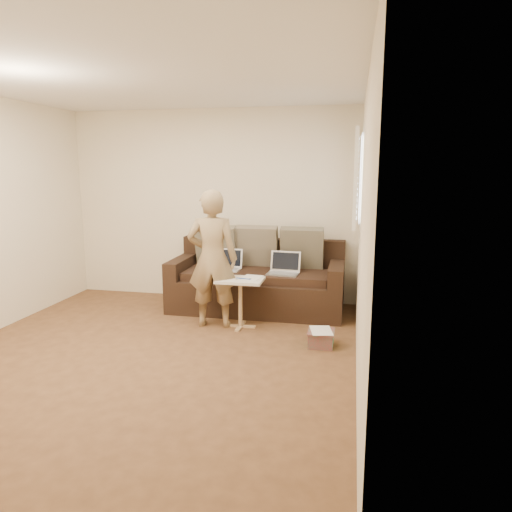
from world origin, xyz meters
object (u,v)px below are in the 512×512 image
laptop_silver (283,274)px  person (213,259)px  laptop_white (226,270)px  drinking_glass (227,271)px  side_table (240,303)px  sofa (257,278)px  striped_box (321,338)px

laptop_silver → person: bearing=-137.8°
laptop_silver → laptop_white: 0.76m
laptop_white → person: size_ratio=0.23×
laptop_white → drinking_glass: drinking_glass is taller
drinking_glass → side_table: bearing=-30.3°
sofa → laptop_silver: 0.40m
sofa → person: size_ratio=1.38×
laptop_white → laptop_silver: bearing=-4.8°
laptop_white → striped_box: 1.73m
drinking_glass → striped_box: bearing=-24.3°
drinking_glass → striped_box: 1.36m
laptop_silver → side_table: (-0.41, -0.56, -0.23)m
laptop_silver → drinking_glass: 0.75m
sofa → drinking_glass: (-0.23, -0.61, 0.21)m
sofa → side_table: size_ratio=3.83×
side_table → striped_box: bearing=-23.0°
sofa → person: 0.89m
striped_box → side_table: bearing=157.0°
sofa → laptop_white: 0.42m
person → drinking_glass: 0.24m
side_table → person: bearing=-178.2°
sofa → striped_box: bearing=-51.1°
laptop_silver → person: (-0.73, -0.57, 0.28)m
laptop_silver → side_table: bearing=-121.9°
laptop_silver → side_table: laptop_silver is taller
laptop_white → striped_box: size_ratio=1.36×
laptop_silver → laptop_white: bearing=177.4°
drinking_glass → person: bearing=-139.5°
laptop_white → side_table: size_ratio=0.64×
side_table → striped_box: 1.06m
sofa → laptop_white: size_ratio=6.00×
side_table → striped_box: side_table is taller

